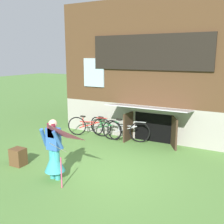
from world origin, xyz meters
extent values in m
plane|color=#56843D|center=(0.00, 0.00, 0.00)|extent=(60.00, 60.00, 0.00)
cube|color=#9E998E|center=(0.00, 5.61, 0.66)|extent=(7.28, 5.22, 1.31)
cube|color=#4C331E|center=(0.00, 5.61, 3.19)|extent=(7.28, 5.22, 3.76)
cube|color=black|center=(0.00, 2.96, 3.21)|extent=(4.33, 0.08, 1.21)
cube|color=#9EB7C6|center=(0.00, 2.98, 3.21)|extent=(4.17, 0.04, 1.09)
cube|color=#9EB7C6|center=(-2.27, 2.97, 2.44)|extent=(0.90, 0.06, 1.10)
cube|color=black|center=(0.22, 2.98, 0.53)|extent=(1.40, 0.03, 1.05)
cube|color=#3D2B1E|center=(-0.63, 2.70, 0.53)|extent=(0.13, 0.70, 1.05)
cube|color=#3D2B1E|center=(1.07, 2.70, 0.53)|extent=(0.38, 0.65, 1.05)
cube|color=#B2B2B7|center=(0.22, 2.45, 1.36)|extent=(2.84, 1.09, 0.18)
cylinder|color=teal|center=(-1.07, -1.04, 0.40)|extent=(0.14, 0.14, 0.79)
cylinder|color=teal|center=(-0.91, -1.04, 0.40)|extent=(0.14, 0.14, 0.79)
cone|color=teal|center=(-0.99, -1.04, 0.52)|extent=(0.52, 0.52, 0.60)
cube|color=#3366B7|center=(-0.99, -1.04, 1.07)|extent=(0.34, 0.20, 0.56)
cylinder|color=#3366B7|center=(-1.21, -1.14, 1.10)|extent=(0.17, 0.32, 0.52)
cylinder|color=#3366B7|center=(-0.77, -1.14, 1.10)|extent=(0.17, 0.32, 0.52)
cube|color=maroon|center=(-0.99, -1.10, 1.31)|extent=(0.20, 0.08, 0.36)
sphere|color=#D8AD8E|center=(-0.99, -1.04, 1.46)|extent=(0.21, 0.21, 0.21)
pyramid|color=#E54C7F|center=(-0.69, -1.60, 1.25)|extent=(0.94, 0.78, 0.50)
cylinder|color=beige|center=(-0.64, -1.29, 0.97)|extent=(0.01, 0.60, 0.43)
cylinder|color=#E54C7F|center=(-0.54, -1.34, 0.38)|extent=(0.03, 0.03, 0.77)
torus|color=black|center=(-0.17, 2.67, 0.38)|extent=(0.76, 0.20, 0.76)
torus|color=black|center=(-1.19, 2.46, 0.38)|extent=(0.76, 0.20, 0.76)
cylinder|color=#ADAFB5|center=(-0.68, 2.56, 0.58)|extent=(0.77, 0.19, 0.04)
cylinder|color=#ADAFB5|center=(-0.68, 2.56, 0.45)|extent=(0.84, 0.21, 0.31)
cylinder|color=#ADAFB5|center=(-0.93, 2.51, 0.58)|extent=(0.04, 0.04, 0.43)
cube|color=black|center=(-0.93, 2.51, 0.79)|extent=(0.20, 0.08, 0.05)
cylinder|color=#ADAFB5|center=(-0.17, 2.67, 0.76)|extent=(0.44, 0.12, 0.03)
torus|color=black|center=(-1.12, 2.49, 0.36)|extent=(0.70, 0.25, 0.72)
torus|color=black|center=(-2.05, 2.78, 0.36)|extent=(0.70, 0.25, 0.72)
cylinder|color=#287A3D|center=(-1.58, 2.63, 0.54)|extent=(0.71, 0.25, 0.04)
cylinder|color=#287A3D|center=(-1.58, 2.63, 0.43)|extent=(0.77, 0.27, 0.29)
cylinder|color=#287A3D|center=(-1.82, 2.70, 0.54)|extent=(0.04, 0.04, 0.40)
cube|color=black|center=(-1.82, 2.70, 0.74)|extent=(0.20, 0.08, 0.05)
cylinder|color=#287A3D|center=(-1.12, 2.49, 0.71)|extent=(0.43, 0.16, 0.03)
torus|color=black|center=(-1.73, 2.64, 0.37)|extent=(0.72, 0.26, 0.74)
torus|color=black|center=(-2.70, 2.34, 0.37)|extent=(0.72, 0.26, 0.74)
cylinder|color=red|center=(-2.22, 2.49, 0.56)|extent=(0.73, 0.26, 0.04)
cylinder|color=red|center=(-2.22, 2.49, 0.44)|extent=(0.80, 0.28, 0.30)
cylinder|color=red|center=(-2.46, 2.41, 0.56)|extent=(0.04, 0.04, 0.42)
cube|color=black|center=(-2.46, 2.41, 0.77)|extent=(0.20, 0.08, 0.05)
cylinder|color=red|center=(-1.73, 2.64, 0.73)|extent=(0.43, 0.16, 0.03)
cube|color=brown|center=(-2.49, -0.86, 0.25)|extent=(0.40, 0.34, 0.50)
camera|label=1|loc=(3.20, -5.86, 3.10)|focal=42.03mm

